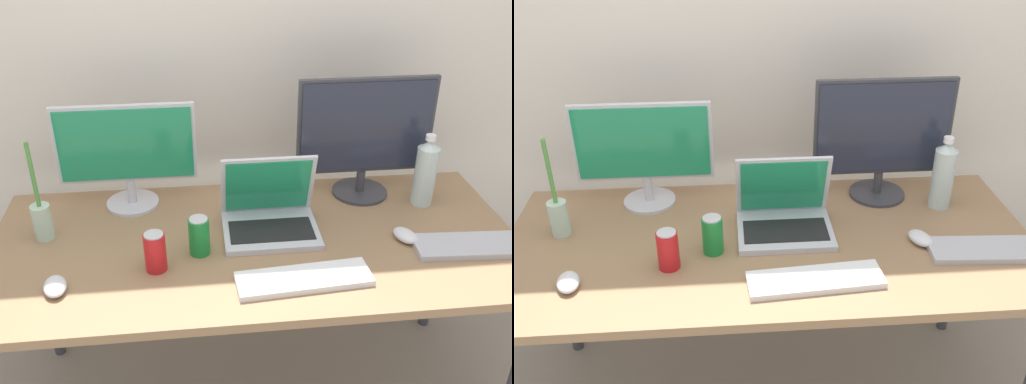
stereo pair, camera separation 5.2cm
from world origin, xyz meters
TOP-DOWN VIEW (x-y plane):
  - wall_back at (0.00, 0.59)m, footprint 7.00×0.08m
  - work_desk at (0.00, 0.00)m, footprint 1.73×0.79m
  - monitor_left at (-0.42, 0.28)m, footprint 0.48×0.19m
  - monitor_center at (0.42, 0.27)m, footprint 0.49×0.20m
  - laptop_silver at (0.05, 0.07)m, footprint 0.31×0.25m
  - keyboard_main at (0.12, -0.23)m, footprint 0.41×0.15m
  - keyboard_aux at (0.70, -0.13)m, footprint 0.42×0.16m
  - mouse_by_keyboard at (0.49, -0.05)m, footprint 0.09×0.11m
  - mouse_by_laptop at (-0.60, -0.20)m, footprint 0.08×0.11m
  - water_bottle at (0.62, 0.17)m, footprint 0.08×0.08m
  - soda_can_near_keyboard at (-0.32, -0.12)m, footprint 0.07×0.07m
  - soda_can_by_laptop at (-0.18, -0.05)m, footprint 0.07×0.07m
  - bamboo_vase at (-0.69, 0.09)m, footprint 0.06×0.06m

SIDE VIEW (x-z plane):
  - work_desk at x=0.00m, z-range 0.31..1.05m
  - keyboard_main at x=0.12m, z-range 0.74..0.76m
  - keyboard_aux at x=0.70m, z-range 0.74..0.76m
  - mouse_by_laptop at x=-0.60m, z-range 0.74..0.77m
  - mouse_by_keyboard at x=0.49m, z-range 0.74..0.77m
  - laptop_silver at x=0.05m, z-range 0.67..0.93m
  - soda_can_near_keyboard at x=-0.32m, z-range 0.74..0.87m
  - soda_can_by_laptop at x=-0.18m, z-range 0.74..0.87m
  - bamboo_vase at x=-0.69m, z-range 0.64..0.99m
  - water_bottle at x=0.62m, z-range 0.73..1.00m
  - monitor_left at x=-0.42m, z-range 0.76..1.14m
  - monitor_center at x=0.42m, z-range 0.76..1.21m
  - wall_back at x=0.00m, z-range 0.00..2.60m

